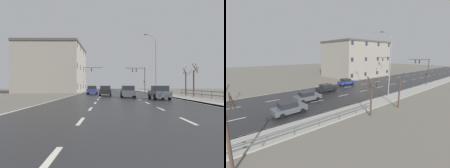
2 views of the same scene
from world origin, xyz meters
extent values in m
cube|color=#666056|center=(0.00, 48.00, -0.06)|extent=(160.00, 160.00, 0.12)
cube|color=#232326|center=(0.00, 60.00, 0.01)|extent=(14.00, 120.00, 0.02)
cube|color=beige|center=(-2.33, 2.00, 0.02)|extent=(0.16, 2.20, 0.01)
cube|color=beige|center=(-2.33, 7.40, 0.02)|extent=(0.16, 2.20, 0.01)
cube|color=beige|center=(-2.33, 12.80, 0.02)|extent=(0.16, 2.20, 0.01)
cube|color=beige|center=(-2.33, 18.20, 0.02)|extent=(0.16, 2.20, 0.01)
cube|color=beige|center=(-2.33, 23.60, 0.02)|extent=(0.16, 2.20, 0.01)
cube|color=beige|center=(-2.33, 29.00, 0.02)|extent=(0.16, 2.20, 0.01)
cube|color=beige|center=(-2.33, 34.40, 0.02)|extent=(0.16, 2.20, 0.01)
cube|color=beige|center=(-2.33, 39.80, 0.02)|extent=(0.16, 2.20, 0.01)
cube|color=beige|center=(-2.33, 45.20, 0.02)|extent=(0.16, 2.20, 0.01)
cube|color=beige|center=(-2.33, 50.60, 0.02)|extent=(0.16, 2.20, 0.01)
cube|color=beige|center=(-2.33, 56.00, 0.02)|extent=(0.16, 2.20, 0.01)
cube|color=beige|center=(-2.33, 61.40, 0.02)|extent=(0.16, 2.20, 0.01)
cube|color=beige|center=(-2.33, 66.80, 0.02)|extent=(0.16, 2.20, 0.01)
cube|color=beige|center=(-2.33, 72.20, 0.02)|extent=(0.16, 2.20, 0.01)
cube|color=beige|center=(-2.33, 77.60, 0.02)|extent=(0.16, 2.20, 0.01)
cube|color=beige|center=(-2.33, 83.00, 0.02)|extent=(0.16, 2.20, 0.01)
cube|color=beige|center=(-2.33, 88.40, 0.02)|extent=(0.16, 2.20, 0.01)
cube|color=beige|center=(-2.33, 93.80, 0.02)|extent=(0.16, 2.20, 0.01)
cube|color=beige|center=(-2.33, 99.20, 0.02)|extent=(0.16, 2.20, 0.01)
cube|color=beige|center=(-2.33, 104.60, 0.02)|extent=(0.16, 2.20, 0.01)
cube|color=beige|center=(-2.33, 110.00, 0.02)|extent=(0.16, 2.20, 0.01)
cube|color=beige|center=(-2.33, 115.40, 0.02)|extent=(0.16, 2.20, 0.01)
cube|color=beige|center=(2.33, 7.40, 0.02)|extent=(0.16, 2.20, 0.01)
cube|color=beige|center=(2.33, 12.80, 0.02)|extent=(0.16, 2.20, 0.01)
cube|color=beige|center=(2.33, 18.20, 0.02)|extent=(0.16, 2.20, 0.01)
cube|color=beige|center=(2.33, 23.60, 0.02)|extent=(0.16, 2.20, 0.01)
cube|color=beige|center=(2.33, 29.00, 0.02)|extent=(0.16, 2.20, 0.01)
cube|color=beige|center=(2.33, 34.40, 0.02)|extent=(0.16, 2.20, 0.01)
cube|color=beige|center=(2.33, 39.80, 0.02)|extent=(0.16, 2.20, 0.01)
cube|color=beige|center=(2.33, 45.20, 0.02)|extent=(0.16, 2.20, 0.01)
cube|color=beige|center=(2.33, 50.60, 0.02)|extent=(0.16, 2.20, 0.01)
cube|color=beige|center=(2.33, 56.00, 0.02)|extent=(0.16, 2.20, 0.01)
cube|color=beige|center=(2.33, 61.40, 0.02)|extent=(0.16, 2.20, 0.01)
cube|color=beige|center=(2.33, 66.80, 0.02)|extent=(0.16, 2.20, 0.01)
cube|color=beige|center=(2.33, 72.20, 0.02)|extent=(0.16, 2.20, 0.01)
cube|color=beige|center=(2.33, 77.60, 0.02)|extent=(0.16, 2.20, 0.01)
cube|color=beige|center=(2.33, 83.00, 0.02)|extent=(0.16, 2.20, 0.01)
cube|color=beige|center=(2.33, 88.40, 0.02)|extent=(0.16, 2.20, 0.01)
cube|color=beige|center=(2.33, 93.80, 0.02)|extent=(0.16, 2.20, 0.01)
cube|color=beige|center=(2.33, 99.20, 0.02)|extent=(0.16, 2.20, 0.01)
cube|color=beige|center=(2.33, 104.60, 0.02)|extent=(0.16, 2.20, 0.01)
cube|color=beige|center=(2.33, 110.00, 0.02)|extent=(0.16, 2.20, 0.01)
cube|color=beige|center=(2.33, 115.40, 0.02)|extent=(0.16, 2.20, 0.01)
cube|color=beige|center=(6.85, 60.00, 0.02)|extent=(0.16, 120.00, 0.01)
cube|color=beige|center=(-6.85, 60.00, 0.02)|extent=(0.16, 120.00, 0.01)
cube|color=gray|center=(8.50, 60.00, 0.06)|extent=(3.00, 120.00, 0.12)
cube|color=slate|center=(7.08, 60.00, 0.06)|extent=(0.16, 120.00, 0.12)
cylinder|color=#515459|center=(9.85, 19.37, 0.50)|extent=(0.07, 0.07, 1.00)
cylinder|color=#515459|center=(9.85, 22.02, 0.50)|extent=(0.07, 0.07, 1.00)
cylinder|color=#515459|center=(9.85, 24.66, 0.50)|extent=(0.07, 0.07, 1.00)
cylinder|color=#515459|center=(9.85, 27.30, 0.50)|extent=(0.07, 0.07, 1.00)
cylinder|color=#515459|center=(9.85, 29.94, 0.50)|extent=(0.07, 0.07, 1.00)
cylinder|color=#515459|center=(9.85, 32.59, 0.50)|extent=(0.07, 0.07, 1.00)
cylinder|color=slate|center=(7.60, 40.22, 4.80)|extent=(0.20, 0.20, 9.59)
cylinder|color=slate|center=(7.41, 40.22, 9.99)|extent=(0.47, 0.11, 0.85)
cylinder|color=slate|center=(6.86, 40.22, 10.64)|extent=(0.79, 0.11, 0.60)
cylinder|color=slate|center=(6.07, 40.22, 10.97)|extent=(0.89, 0.11, 0.26)
cube|color=#333335|center=(5.63, 40.22, 11.00)|extent=(0.56, 0.24, 0.12)
cylinder|color=#38383A|center=(7.90, 55.81, 3.12)|extent=(0.18, 0.18, 6.24)
cylinder|color=#38383A|center=(5.50, 55.81, 5.99)|extent=(4.79, 0.12, 0.12)
cube|color=black|center=(5.74, 55.81, 5.44)|extent=(0.20, 0.28, 0.80)
sphere|color=#2D2D2D|center=(5.74, 55.66, 5.70)|extent=(0.14, 0.14, 0.14)
sphere|color=#F2AD19|center=(5.74, 55.66, 5.44)|extent=(0.14, 0.14, 0.14)
sphere|color=#2D2D2D|center=(5.74, 55.66, 5.18)|extent=(0.14, 0.14, 0.14)
cube|color=black|center=(4.78, 55.81, 5.44)|extent=(0.20, 0.28, 0.80)
sphere|color=#2D2D2D|center=(4.78, 55.66, 5.70)|extent=(0.14, 0.14, 0.14)
sphere|color=#F2AD19|center=(4.78, 55.66, 5.44)|extent=(0.14, 0.14, 0.14)
sphere|color=#2D2D2D|center=(4.78, 55.66, 5.18)|extent=(0.14, 0.14, 0.14)
cube|color=black|center=(7.68, 55.76, 2.60)|extent=(0.18, 0.12, 0.32)
cylinder|color=#38383A|center=(-7.90, 57.12, 3.23)|extent=(0.18, 0.18, 6.47)
cylinder|color=#38383A|center=(-5.30, 57.12, 6.22)|extent=(5.21, 0.12, 0.12)
cube|color=black|center=(-5.56, 57.12, 5.67)|extent=(0.20, 0.28, 0.80)
sphere|color=red|center=(-5.56, 56.97, 5.93)|extent=(0.14, 0.14, 0.14)
sphere|color=#2D2D2D|center=(-5.56, 56.97, 5.67)|extent=(0.14, 0.14, 0.14)
sphere|color=#2D2D2D|center=(-5.56, 56.97, 5.41)|extent=(0.14, 0.14, 0.14)
cube|color=black|center=(-7.68, 57.07, 2.60)|extent=(0.18, 0.12, 0.32)
cube|color=#474C51|center=(4.60, 23.69, 0.65)|extent=(1.98, 4.19, 0.64)
cube|color=black|center=(4.61, 23.44, 1.27)|extent=(1.66, 2.08, 0.60)
cube|color=slate|center=(4.56, 24.39, 1.25)|extent=(1.41, 0.15, 0.51)
cylinder|color=black|center=(5.34, 25.00, 0.33)|extent=(0.25, 0.67, 0.66)
cylinder|color=black|center=(3.72, 24.92, 0.33)|extent=(0.25, 0.67, 0.66)
cylinder|color=black|center=(5.47, 22.46, 0.33)|extent=(0.25, 0.67, 0.66)
cylinder|color=black|center=(3.86, 22.38, 0.33)|extent=(0.25, 0.67, 0.66)
cube|color=red|center=(4.05, 21.63, 0.65)|extent=(0.16, 0.05, 0.14)
cube|color=red|center=(5.36, 21.70, 0.65)|extent=(0.16, 0.05, 0.14)
cube|color=navy|center=(-4.21, 41.03, 0.65)|extent=(1.83, 4.13, 0.64)
cube|color=black|center=(-4.21, 40.78, 1.27)|extent=(1.60, 2.03, 0.60)
cube|color=slate|center=(-4.19, 41.73, 1.25)|extent=(1.41, 0.10, 0.51)
cylinder|color=black|center=(-3.37, 42.28, 0.33)|extent=(0.23, 0.66, 0.66)
cylinder|color=black|center=(-4.99, 42.31, 0.33)|extent=(0.23, 0.66, 0.66)
cylinder|color=black|center=(-3.42, 39.74, 0.33)|extent=(0.23, 0.66, 0.66)
cylinder|color=black|center=(-5.04, 39.77, 0.33)|extent=(0.23, 0.66, 0.66)
cube|color=red|center=(-4.90, 39.01, 0.65)|extent=(0.16, 0.04, 0.14)
cube|color=red|center=(-3.58, 38.99, 0.65)|extent=(0.16, 0.04, 0.14)
cube|color=#474C51|center=(1.37, 27.88, 0.65)|extent=(1.78, 4.11, 0.64)
cube|color=black|center=(1.36, 27.63, 1.27)|extent=(1.57, 2.01, 0.60)
cube|color=slate|center=(1.37, 28.58, 1.25)|extent=(1.40, 0.09, 0.51)
cylinder|color=black|center=(2.18, 29.15, 0.33)|extent=(0.22, 0.66, 0.66)
cylinder|color=black|center=(0.56, 29.15, 0.33)|extent=(0.22, 0.66, 0.66)
cylinder|color=black|center=(2.17, 26.60, 0.33)|extent=(0.22, 0.66, 0.66)
cylinder|color=black|center=(0.55, 26.61, 0.33)|extent=(0.22, 0.66, 0.66)
cube|color=red|center=(0.70, 25.85, 0.65)|extent=(0.16, 0.04, 0.14)
cube|color=red|center=(2.02, 25.85, 0.65)|extent=(0.16, 0.04, 0.14)
cube|color=black|center=(-1.68, 33.58, 0.65)|extent=(1.82, 4.12, 0.64)
cube|color=black|center=(-1.67, 33.33, 1.27)|extent=(1.59, 2.02, 0.60)
cube|color=slate|center=(-1.68, 34.28, 1.25)|extent=(1.40, 0.10, 0.51)
cylinder|color=black|center=(-0.88, 34.87, 0.33)|extent=(0.23, 0.66, 0.66)
cylinder|color=black|center=(-2.50, 34.84, 0.33)|extent=(0.23, 0.66, 0.66)
cylinder|color=black|center=(-0.85, 32.32, 0.33)|extent=(0.23, 0.66, 0.66)
cylinder|color=black|center=(-2.47, 32.30, 0.33)|extent=(0.23, 0.66, 0.66)
cube|color=red|center=(-2.31, 31.54, 0.65)|extent=(0.16, 0.04, 0.14)
cube|color=red|center=(-0.99, 31.56, 0.65)|extent=(0.16, 0.04, 0.14)
cube|color=gray|center=(-14.57, 54.73, 5.41)|extent=(13.71, 19.37, 10.83)
cube|color=#4C4742|center=(-14.57, 54.73, 11.08)|extent=(13.98, 19.76, 0.50)
cube|color=#282D38|center=(-7.70, 46.25, 1.40)|extent=(0.04, 0.90, 1.10)
cube|color=#282D38|center=(-7.70, 51.90, 1.40)|extent=(0.04, 0.90, 1.10)
cube|color=#282D38|center=(-7.70, 57.56, 1.40)|extent=(0.04, 0.90, 1.10)
cube|color=#282D38|center=(-7.70, 63.22, 1.40)|extent=(0.04, 0.90, 1.10)
cube|color=#282D38|center=(-7.70, 46.25, 5.81)|extent=(0.04, 0.90, 1.10)
cube|color=#282D38|center=(-7.70, 51.90, 5.81)|extent=(0.04, 0.90, 1.10)
cube|color=#282D38|center=(-7.70, 57.56, 5.81)|extent=(0.04, 0.90, 1.10)
cube|color=#282D38|center=(-7.70, 63.22, 5.81)|extent=(0.04, 0.90, 1.10)
cube|color=#282D38|center=(-7.70, 46.25, 10.23)|extent=(0.04, 0.90, 1.10)
cube|color=#282D38|center=(-7.70, 51.90, 10.23)|extent=(0.04, 0.90, 1.10)
cube|color=#282D38|center=(-7.70, 57.56, 10.23)|extent=(0.04, 0.90, 1.10)
cube|color=#282D38|center=(-7.70, 63.22, 10.23)|extent=(0.04, 0.90, 1.10)
cylinder|color=#423328|center=(11.19, 30.98, 1.89)|extent=(0.20, 0.20, 3.79)
cylinder|color=#423328|center=(10.87, 31.34, 3.66)|extent=(0.71, 0.76, 0.82)
cylinder|color=#423328|center=(11.21, 30.61, 4.06)|extent=(0.80, 0.10, 1.45)
cylinder|color=#423328|center=(11.61, 31.30, 3.88)|extent=(0.60, 0.93, 0.89)
cylinder|color=#423328|center=(11.48, 30.60, 4.14)|extent=(0.79, 0.66, 1.40)
cylinder|color=#423328|center=(11.21, 30.58, 4.19)|extent=(0.86, 0.10, 1.10)
cylinder|color=#423328|center=(11.77, 36.22, 1.93)|extent=(0.20, 0.20, 3.85)
cylinder|color=#423328|center=(11.64, 35.85, 3.90)|extent=(0.79, 0.36, 1.03)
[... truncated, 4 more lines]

